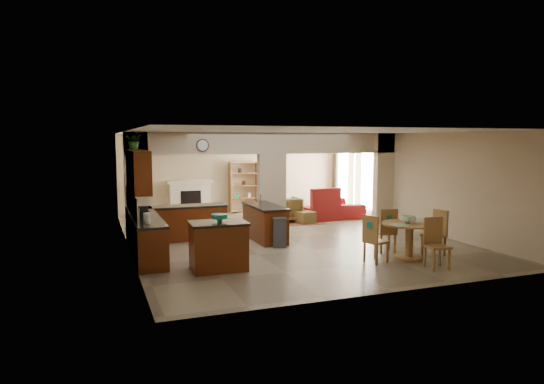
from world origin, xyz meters
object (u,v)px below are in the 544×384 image
object	(u,v)px
kitchen_island	(218,246)
armchair	(286,209)
dining_table	(409,235)
sofa	(340,205)

from	to	relation	value
kitchen_island	armchair	world-z (taller)	kitchen_island
kitchen_island	dining_table	bearing A→B (deg)	-6.87
kitchen_island	dining_table	xyz separation A→B (m)	(4.10, -0.62, 0.04)
kitchen_island	armchair	xyz separation A→B (m)	(3.45, 4.89, -0.10)
armchair	sofa	bearing A→B (deg)	-164.57
dining_table	armchair	bearing A→B (deg)	96.78
dining_table	sofa	xyz separation A→B (m)	(1.65, 6.18, -0.18)
armchair	kitchen_island	bearing A→B (deg)	53.95
sofa	dining_table	bearing A→B (deg)	172.34
kitchen_island	sofa	bearing A→B (deg)	45.78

